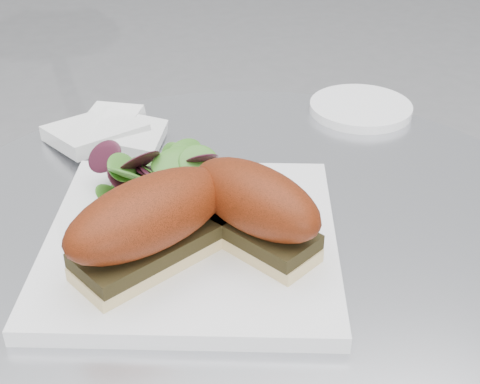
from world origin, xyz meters
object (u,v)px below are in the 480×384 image
at_px(sandwich_left, 150,222).
at_px(saucer, 361,108).
at_px(sandwich_right, 255,207).
at_px(plate, 192,240).

height_order(sandwich_left, saucer, sandwich_left).
bearing_deg(sandwich_right, saucer, 108.48).
height_order(plate, saucer, plate).
xyz_separation_m(sandwich_left, sandwich_right, (0.09, 0.00, 0.00)).
bearing_deg(plate, sandwich_left, -139.16).
bearing_deg(sandwich_left, sandwich_right, -28.39).
xyz_separation_m(plate, sandwich_right, (0.05, -0.03, 0.05)).
bearing_deg(sandwich_right, plate, -154.46).
bearing_deg(plate, saucer, 42.88).
bearing_deg(saucer, plate, -137.12).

